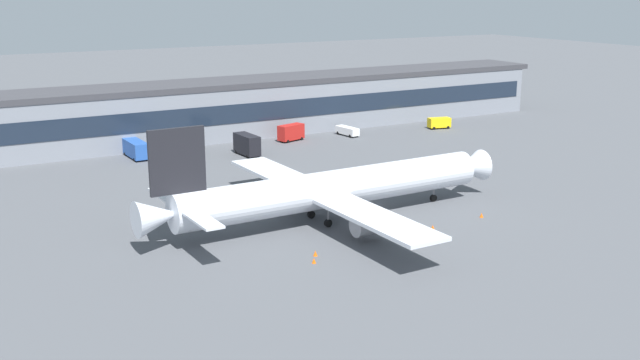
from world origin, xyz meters
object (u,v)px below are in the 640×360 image
at_px(follow_me_car, 190,151).
at_px(crew_van, 440,122).
at_px(traffic_cone_1, 433,227).
at_px(traffic_cone_2, 314,261).
at_px(airliner, 328,189).
at_px(fuel_truck, 136,149).
at_px(traffic_cone_3, 482,215).
at_px(traffic_cone_0, 315,253).
at_px(catering_truck, 247,144).
at_px(stair_truck, 291,132).
at_px(belt_loader, 347,130).

bearing_deg(follow_me_car, crew_van, -1.01).
xyz_separation_m(traffic_cone_1, traffic_cone_2, (-20.50, -3.06, -0.02)).
height_order(airliner, follow_me_car, airliner).
bearing_deg(fuel_truck, traffic_cone_3, -62.75).
bearing_deg(follow_me_car, traffic_cone_3, -68.92).
bearing_deg(traffic_cone_0, traffic_cone_2, -123.39).
xyz_separation_m(catering_truck, traffic_cone_0, (-16.18, -55.98, -1.94)).
xyz_separation_m(airliner, traffic_cone_0, (-8.66, -11.54, -4.31)).
xyz_separation_m(fuel_truck, traffic_cone_3, (32.31, -62.73, -1.54)).
distance_m(airliner, catering_truck, 45.13).
relative_size(crew_van, traffic_cone_0, 7.98).
relative_size(airliner, stair_truck, 8.82).
distance_m(traffic_cone_0, traffic_cone_3, 28.82).
height_order(catering_truck, traffic_cone_1, catering_truck).
relative_size(airliner, fuel_truck, 6.71).
relative_size(stair_truck, follow_me_car, 1.39).
xyz_separation_m(fuel_truck, follow_me_car, (9.64, -3.91, -0.79)).
bearing_deg(traffic_cone_0, fuel_truck, 93.15).
xyz_separation_m(crew_van, catering_truck, (-50.96, -3.66, 0.83)).
relative_size(airliner, traffic_cone_0, 81.57).
bearing_deg(catering_truck, traffic_cone_2, -106.82).
height_order(crew_van, traffic_cone_2, crew_van).
relative_size(airliner, traffic_cone_2, 87.57).
xyz_separation_m(catering_truck, traffic_cone_1, (2.95, -55.00, -1.95)).
bearing_deg(traffic_cone_2, crew_van, 42.01).
relative_size(fuel_truck, traffic_cone_0, 12.15).
distance_m(fuel_truck, crew_van, 70.87).
bearing_deg(belt_loader, catering_truck, -165.21).
height_order(fuel_truck, traffic_cone_3, fuel_truck).
bearing_deg(airliner, traffic_cone_1, -45.25).
xyz_separation_m(belt_loader, catering_truck, (-27.65, -7.30, 1.14)).
bearing_deg(catering_truck, airliner, -99.60).
bearing_deg(follow_me_car, traffic_cone_1, -77.68).
relative_size(airliner, traffic_cone_3, 83.00).
bearing_deg(traffic_cone_1, catering_truck, 93.07).
distance_m(traffic_cone_0, traffic_cone_1, 19.16).
bearing_deg(traffic_cone_0, crew_van, 41.61).
height_order(traffic_cone_2, traffic_cone_3, traffic_cone_3).
xyz_separation_m(catering_truck, traffic_cone_3, (12.58, -54.09, -1.95)).
bearing_deg(stair_truck, traffic_cone_2, -115.55).
bearing_deg(traffic_cone_0, belt_loader, 55.29).
height_order(stair_truck, traffic_cone_1, stair_truck).
relative_size(stair_truck, crew_van, 1.16).
bearing_deg(crew_van, airliner, -140.57).
height_order(crew_van, catering_truck, catering_truck).
height_order(fuel_truck, traffic_cone_1, fuel_truck).
bearing_deg(crew_van, fuel_truck, 175.96).
bearing_deg(fuel_truck, catering_truck, -23.65).
xyz_separation_m(crew_van, traffic_cone_3, (-38.38, -57.74, -1.12)).
relative_size(catering_truck, traffic_cone_1, 10.56).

